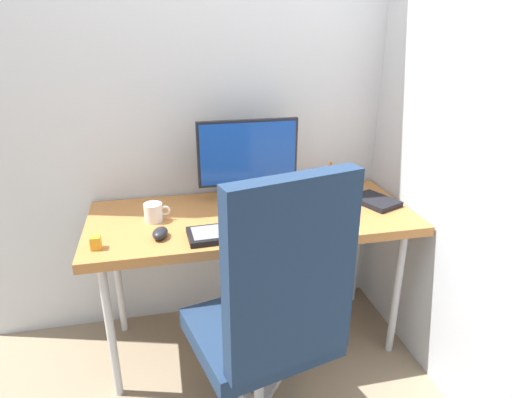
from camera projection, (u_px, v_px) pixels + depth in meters
name	position (u px, v px, depth m)	size (l,w,h in m)	color
ground_plane	(253.00, 339.00, 2.37)	(8.00, 8.00, 0.00)	gray
wall_back	(237.00, 59.00, 2.16)	(2.72, 0.04, 2.80)	silver
wall_side_right	(445.00, 66.00, 1.84)	(0.04, 1.84, 2.80)	silver
desk	(252.00, 224.00, 2.11)	(1.51, 0.64, 0.73)	#B27038
office_chair	(274.00, 312.00, 1.57)	(0.59, 0.58, 1.16)	black
monitor	(248.00, 156.00, 2.16)	(0.49, 0.15, 0.41)	black
keyboard	(243.00, 231.00, 1.90)	(0.48, 0.18, 0.03)	black
mouse	(160.00, 233.00, 1.86)	(0.06, 0.10, 0.04)	black
pen_holder	(328.00, 183.00, 2.36)	(0.08, 0.08, 0.16)	silver
notebook	(375.00, 201.00, 2.21)	(0.16, 0.22, 0.03)	black
coffee_mug	(154.00, 212.00, 2.01)	(0.12, 0.08, 0.08)	white
desk_clamp_accessory	(96.00, 243.00, 1.77)	(0.04, 0.04, 0.05)	orange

